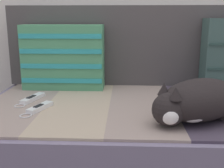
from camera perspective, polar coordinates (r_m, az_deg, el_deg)
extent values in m
cube|color=brown|center=(1.45, 11.18, -16.11)|extent=(1.77, 0.91, 0.16)
cube|color=slate|center=(1.36, 11.56, -8.77)|extent=(1.74, 0.89, 0.24)
cube|color=gray|center=(1.37, -18.07, -3.50)|extent=(0.28, 0.80, 0.01)
cube|color=tan|center=(1.30, -6.53, -3.82)|extent=(0.28, 0.80, 0.01)
cube|color=gray|center=(1.29, 5.81, -4.00)|extent=(0.28, 0.80, 0.01)
cube|color=#423847|center=(1.33, 17.85, -3.99)|extent=(0.28, 0.80, 0.01)
cube|color=#474242|center=(1.65, 10.12, 7.71)|extent=(1.74, 0.14, 0.44)
cube|color=#4C9366|center=(1.53, -9.82, 5.41)|extent=(0.43, 0.13, 0.34)
cube|color=teal|center=(1.49, -10.20, 0.65)|extent=(0.42, 0.01, 0.02)
cube|color=teal|center=(1.47, -10.32, 3.56)|extent=(0.42, 0.01, 0.02)
cube|color=teal|center=(1.46, -10.45, 6.52)|extent=(0.42, 0.01, 0.02)
cube|color=teal|center=(1.46, -10.58, 9.52)|extent=(0.42, 0.01, 0.02)
ellipsoid|color=black|center=(1.10, 17.61, -3.08)|extent=(0.39, 0.33, 0.16)
sphere|color=black|center=(1.01, 11.44, -5.10)|extent=(0.12, 0.12, 0.12)
sphere|color=white|center=(0.98, 11.70, -6.20)|extent=(0.07, 0.07, 0.07)
ellipsoid|color=white|center=(1.02, 16.15, -5.60)|extent=(0.10, 0.05, 0.07)
cone|color=black|center=(0.97, 12.79, -1.84)|extent=(0.05, 0.05, 0.04)
cone|color=black|center=(1.02, 10.50, -0.97)|extent=(0.05, 0.05, 0.04)
cube|color=white|center=(1.37, -15.79, -2.79)|extent=(0.08, 0.16, 0.02)
cube|color=black|center=(1.36, -16.09, -2.50)|extent=(0.03, 0.06, 0.00)
cube|color=black|center=(1.43, -14.13, -2.01)|extent=(0.03, 0.02, 0.02)
torus|color=silver|center=(1.29, -18.25, -4.23)|extent=(0.06, 0.06, 0.01)
cube|color=white|center=(1.22, -14.40, -4.61)|extent=(0.08, 0.14, 0.02)
cube|color=black|center=(1.21, -14.73, -4.27)|extent=(0.04, 0.05, 0.00)
cube|color=black|center=(1.27, -12.60, -3.79)|extent=(0.03, 0.02, 0.02)
torus|color=silver|center=(1.16, -17.14, -6.16)|extent=(0.06, 0.06, 0.01)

